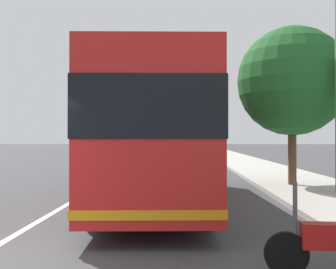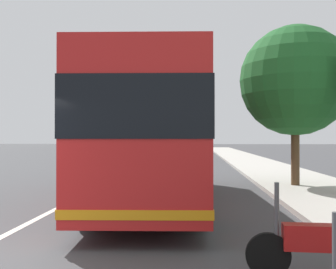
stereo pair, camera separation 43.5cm
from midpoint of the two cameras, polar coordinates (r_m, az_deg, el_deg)
name	(u,v)px [view 1 (the left image)]	position (r m, az deg, el deg)	size (l,w,h in m)	color
sidewalk_curb	(302,184)	(15.82, 17.97, -6.81)	(110.00, 3.60, 0.14)	#B2ADA3
lane_divider_line	(100,185)	(15.57, -10.53, -7.17)	(110.00, 0.16, 0.01)	silver
coach_bus	(155,133)	(11.39, -3.02, 0.22)	(10.38, 3.01, 3.51)	red
car_ahead_same_lane	(168,151)	(32.55, -0.42, -2.34)	(4.77, 2.22, 1.59)	red
car_side_street	(177,148)	(44.50, 1.00, -1.96)	(4.66, 1.95, 1.40)	black
car_oncoming	(175,145)	(56.28, 0.84, -1.59)	(4.40, 1.85, 1.53)	navy
roadside_tree_mid_block	(292,82)	(15.07, 16.57, 7.30)	(3.93, 3.93, 5.83)	brown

